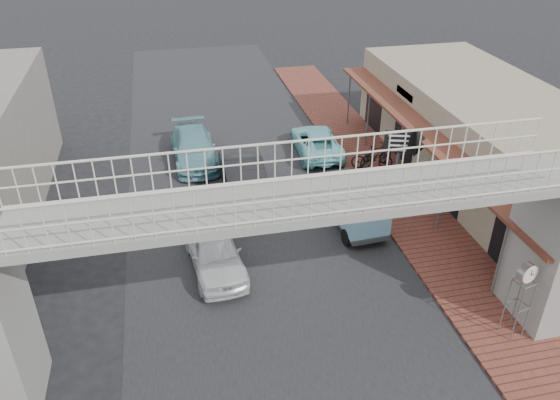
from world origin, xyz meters
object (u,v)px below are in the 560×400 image
street_clock (526,276)px  arrow_sign (420,143)px  white_hatchback (214,250)px  motorcycle_near (372,158)px  angkot_curb (316,142)px  angkot_van (354,201)px  motorcycle_far (376,155)px  dark_sedan (244,178)px  angkot_far (194,148)px

street_clock → arrow_sign: size_ratio=0.80×
white_hatchback → motorcycle_near: (8.12, 5.91, -0.11)m
street_clock → angkot_curb: bearing=86.0°
motorcycle_near → street_clock: 11.33m
angkot_van → arrow_sign: 3.72m
street_clock → arrow_sign: arrow_sign is taller
angkot_curb → motorcycle_near: size_ratio=2.28×
angkot_van → motorcycle_far: angkot_van is taller
dark_sedan → motorcycle_far: 6.60m
dark_sedan → angkot_curb: dark_sedan is taller
angkot_far → street_clock: street_clock is taller
white_hatchback → angkot_far: 8.71m
dark_sedan → angkot_curb: size_ratio=1.10×
street_clock → motorcycle_near: bearing=77.6°
angkot_curb → angkot_far: 6.09m
motorcycle_far → motorcycle_near: bearing=102.8°
white_hatchback → arrow_sign: bearing=12.4°
white_hatchback → dark_sedan: bearing=64.0°
street_clock → arrow_sign: bearing=73.3°
angkot_curb → motorcycle_far: (2.30, -2.23, 0.05)m
angkot_van → dark_sedan: bearing=134.5°
angkot_van → street_clock: bearing=-72.3°
motorcycle_near → street_clock: street_clock is taller
angkot_far → motorcycle_far: bearing=-19.2°
dark_sedan → motorcycle_far: size_ratio=2.58×
angkot_van → street_clock: (2.68, -6.85, 1.13)m
angkot_curb → motorcycle_far: bearing=138.5°
dark_sedan → street_clock: size_ratio=1.88×
motorcycle_near → street_clock: (0.24, -11.20, 1.66)m
angkot_far → street_clock: 16.38m
white_hatchback → angkot_van: size_ratio=1.14×
angkot_curb → motorcycle_far: motorcycle_far is taller
motorcycle_far → street_clock: (-0.01, -11.36, 1.60)m
dark_sedan → angkot_van: angkot_van is taller
angkot_far → motorcycle_far: size_ratio=2.58×
angkot_far → motorcycle_far: (8.37, -2.64, -0.04)m
angkot_curb → angkot_far: angkot_far is taller
dark_sedan → motorcycle_near: 6.32m
angkot_curb → street_clock: size_ratio=1.70×
motorcycle_far → street_clock: bearing=160.2°
white_hatchback → arrow_sign: arrow_sign is taller
dark_sedan → angkot_van: bearing=-41.6°
dark_sedan → angkot_far: 4.19m
dark_sedan → angkot_curb: 5.37m
angkot_far → arrow_sign: (8.80, -5.89, 2.01)m
dark_sedan → motorcycle_near: size_ratio=2.52×
angkot_far → arrow_sign: 10.78m
white_hatchback → angkot_far: size_ratio=0.86×
motorcycle_near → arrow_sign: bearing=-152.6°
angkot_curb → arrow_sign: size_ratio=1.37×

